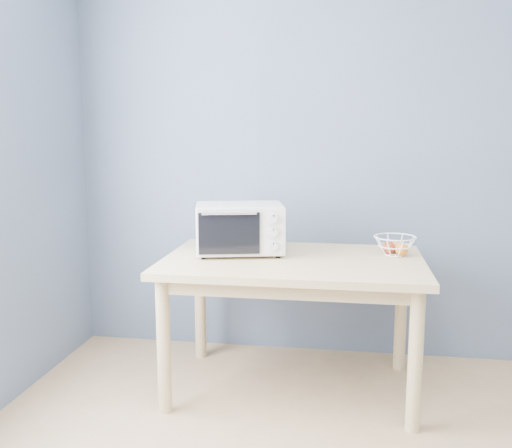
# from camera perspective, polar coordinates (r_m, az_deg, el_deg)

# --- Properties ---
(room) EXTENTS (4.01, 4.51, 2.61)m
(room) POSITION_cam_1_polar(r_m,az_deg,el_deg) (1.40, 19.64, 3.27)
(room) COLOR tan
(room) RESTS_ON ground
(dining_table) EXTENTS (1.40, 0.90, 0.75)m
(dining_table) POSITION_cam_1_polar(r_m,az_deg,el_deg) (3.13, 3.70, -5.25)
(dining_table) COLOR tan
(dining_table) RESTS_ON ground
(toaster_oven) EXTENTS (0.54, 0.45, 0.28)m
(toaster_oven) POSITION_cam_1_polar(r_m,az_deg,el_deg) (3.18, -1.98, -0.39)
(toaster_oven) COLOR silver
(toaster_oven) RESTS_ON dining_table
(fruit_basket) EXTENTS (0.30, 0.30, 0.11)m
(fruit_basket) POSITION_cam_1_polar(r_m,az_deg,el_deg) (3.25, 13.72, -2.11)
(fruit_basket) COLOR white
(fruit_basket) RESTS_ON dining_table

